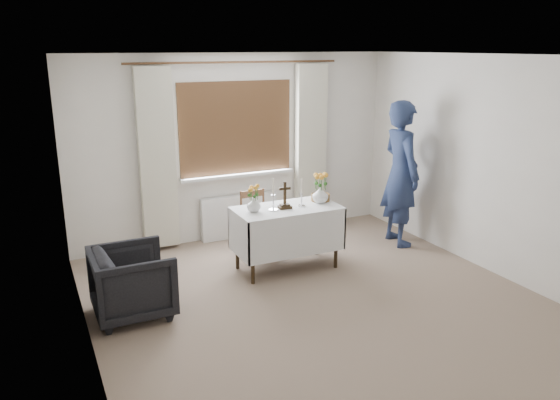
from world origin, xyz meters
The scene contains 12 objects.
ground centered at (0.00, 0.00, 0.00)m, with size 5.00×5.00×0.00m, color gray.
altar_table centered at (0.10, 1.12, 0.38)m, with size 1.24×0.64×0.76m, color white.
wooden_chair centered at (-0.01, 1.75, 0.40)m, with size 0.37×0.37×0.81m, color #50331B, non-canonical shape.
armchair centered at (-1.79, 0.72, 0.35)m, with size 0.74×0.76×0.69m, color black.
person centered at (1.85, 1.28, 0.96)m, with size 0.70×0.46×1.92m, color navy.
radiator centered at (0.00, 2.42, 0.30)m, with size 1.10×0.10×0.60m, color silver.
wooden_cross centered at (0.06, 1.10, 0.92)m, with size 0.15×0.11×0.32m, color black, non-canonical shape.
candlestick_left centered at (-0.09, 1.09, 0.95)m, with size 0.11×0.11×0.38m, color white, non-canonical shape.
candlestick_right centered at (0.28, 1.09, 0.93)m, with size 0.10×0.10×0.33m, color white, non-canonical shape.
flower_vase_left centered at (-0.32, 1.14, 0.85)m, with size 0.16×0.16×0.17m, color silver.
flower_vase_right centered at (0.55, 1.13, 0.86)m, with size 0.19×0.19×0.20m, color silver.
wicker_basket centered at (0.60, 1.21, 0.81)m, with size 0.23×0.23×0.09m, color brown.
Camera 1 is at (-2.59, -4.36, 2.59)m, focal length 35.00 mm.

